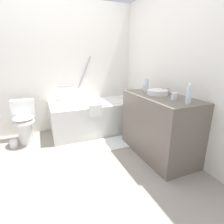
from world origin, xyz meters
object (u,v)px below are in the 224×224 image
Objects in this scene: bath_mat at (111,143)px; bathtub at (95,116)px; water_bottle_0 at (189,93)px; toilet_paper_roll at (14,144)px; sink_basin at (158,92)px; drinking_glass_0 at (174,96)px; drinking_glass_1 at (144,87)px; toilet at (24,121)px; water_bottle_1 at (147,85)px; sink_faucet at (167,91)px; water_bottle_2 at (189,95)px.

bathtub is at bearing 96.68° from bath_mat.
bathtub reaches higher than water_bottle_0.
water_bottle_0 is at bearing -34.52° from toilet_paper_roll.
sink_basin is at bearing -40.71° from bath_mat.
drinking_glass_1 is at bearing 89.80° from drinking_glass_0.
water_bottle_1 is at bearing 64.82° from toilet.
drinking_glass_1 is at bearing -16.44° from toilet_paper_roll.
drinking_glass_0 is (0.01, -0.60, -0.05)m from water_bottle_1.
sink_faucet reaches higher than sink_basin.
bathtub is at bearing 113.07° from water_bottle_0.
water_bottle_0 reaches higher than toilet.
sink_faucet is 0.68× the size of water_bottle_0.
bathtub is 2.31× the size of bath_mat.
bath_mat is (0.07, -0.63, -0.30)m from bathtub.
sink_basin reaches higher than toilet_paper_roll.
water_bottle_0 is at bearing -101.27° from sink_faucet.
sink_basin is 0.34m from drinking_glass_0.
water_bottle_0 reaches higher than bath_mat.
water_bottle_1 is (-0.01, 0.26, 0.06)m from sink_basin.
water_bottle_2 reaches higher than drinking_glass_1.
sink_basin is 0.41× the size of bath_mat.
water_bottle_1 is at bearing -54.67° from bathtub.
toilet is at bearing 155.93° from water_bottle_1.
sink_basin is 1.26× the size of water_bottle_2.
sink_faucet reaches higher than toilet.
water_bottle_2 is at bearing -69.55° from bathtub.
sink_faucet is 0.58m from water_bottle_2.
water_bottle_0 is at bearing -85.18° from drinking_glass_1.
drinking_glass_0 is (-0.17, -0.34, 0.01)m from sink_faucet.
bathtub is at bearing 89.85° from toilet.
water_bottle_2 is (0.61, -1.63, 0.68)m from bathtub.
toilet is at bearing 149.59° from sink_basin.
sink_basin is at bearing -90.39° from drinking_glass_1.
sink_faucet is 1.70× the size of drinking_glass_0.
drinking_glass_1 is at bearing -50.94° from bathtub.
toilet is 2.31m from sink_faucet.
water_bottle_1 is 2.34× the size of drinking_glass_0.
drinking_glass_0 is at bearing -88.65° from water_bottle_1.
sink_basin is at bearing 98.43° from water_bottle_0.
drinking_glass_1 is at bearing 67.26° from toilet.
water_bottle_1 is at bearing 125.36° from sink_faucet.
toilet is 0.39m from toilet_paper_roll.
sink_basin is 3.16× the size of drinking_glass_0.
toilet_paper_roll is (-2.01, 1.48, -0.92)m from water_bottle_2.
sink_faucet is (1.98, -1.06, 0.54)m from toilet.
toilet_paper_roll is at bearing 161.24° from water_bottle_1.
water_bottle_0 is at bearing -57.65° from bath_mat.
water_bottle_0 reaches higher than water_bottle_1.
bathtub is at bearing 110.45° from water_bottle_2.
water_bottle_0 reaches higher than toilet_paper_roll.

